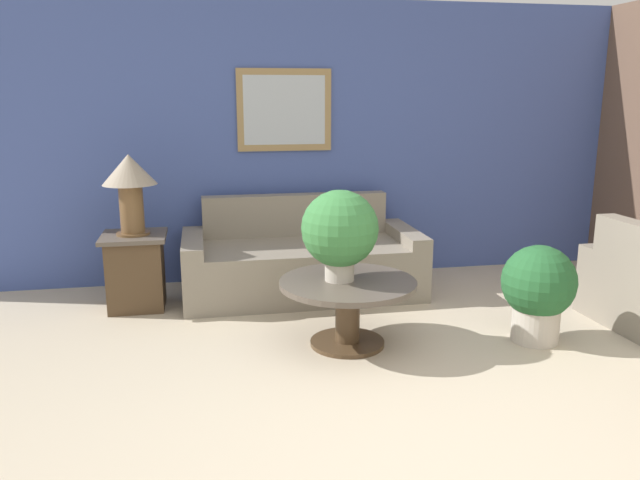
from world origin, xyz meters
The scene contains 8 objects.
ground_plane centered at (0.00, 0.00, 0.00)m, with size 20.00×20.00×0.00m, color #BCAD93.
wall_back centered at (-0.01, 3.20, 1.31)m, with size 7.85×0.09×2.60m.
couch_main centered at (-0.29, 2.63, 0.28)m, with size 2.08×0.95×0.84m.
coffee_table centered at (-0.16, 1.38, 0.35)m, with size 0.96×0.96×0.48m.
side_table centered at (-1.70, 2.50, 0.32)m, with size 0.52×0.52×0.63m.
table_lamp centered at (-1.70, 2.50, 1.07)m, with size 0.43×0.43×0.66m.
potted_plant_on_table centered at (-0.22, 1.40, 0.83)m, with size 0.54×0.54×0.64m.
potted_plant_floor centered at (1.19, 1.19, 0.39)m, with size 0.53×0.53×0.71m.
Camera 1 is at (-1.14, -2.69, 1.75)m, focal length 35.00 mm.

